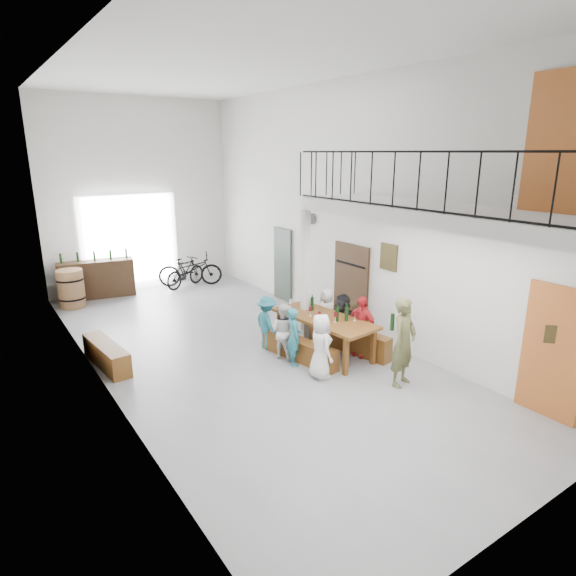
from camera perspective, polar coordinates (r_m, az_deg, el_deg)
floor at (r=10.13m, az=-5.56°, el=-7.35°), size 12.00×12.00×0.00m
room_walls at (r=9.33m, az=-6.15°, el=13.15°), size 12.00×12.00×12.00m
gateway_portal at (r=14.93m, az=-18.19°, el=5.10°), size 2.80×0.08×2.80m
right_wall_decor at (r=9.78m, az=13.66°, el=2.18°), size 0.07×8.28×5.07m
balcony at (r=8.22m, az=17.29°, el=8.05°), size 1.52×5.62×4.00m
tasting_table at (r=9.70m, az=4.34°, el=-3.93°), size 1.14×2.32×0.79m
bench_inner at (r=9.59m, az=1.31°, el=-7.28°), size 0.62×1.86×0.42m
bench_wall at (r=10.15m, az=6.72°, el=-5.83°), size 0.68×2.17×0.50m
tableware at (r=9.75m, az=4.09°, el=-2.48°), size 0.66×1.46×0.35m
side_bench at (r=9.94m, az=-20.72°, el=-7.40°), size 0.51×1.66×0.46m
oak_barrel at (r=13.92m, az=-24.33°, el=-0.05°), size 0.69×0.69×1.01m
serving_counter at (r=14.58m, az=-21.71°, el=1.00°), size 2.07×0.89×1.06m
counter_bottles at (r=14.42m, az=-21.98°, el=3.55°), size 1.73×0.36×0.28m
guest_left_a at (r=8.74m, az=3.89°, el=-6.90°), size 0.48×0.65×1.21m
guest_left_b at (r=9.24m, az=0.69°, el=-5.77°), size 0.40×0.49×1.15m
guest_left_c at (r=9.55m, az=-0.53°, el=-5.09°), size 0.61×0.67×1.13m
guest_left_d at (r=9.99m, az=-2.51°, el=-4.14°), size 0.45×0.75×1.13m
guest_right_a at (r=9.72m, az=8.67°, el=-4.51°), size 0.43×0.78×1.25m
guest_right_b at (r=10.15m, az=6.40°, el=-3.85°), size 0.43×1.09×1.15m
guest_right_c at (r=10.66m, az=4.58°, el=-2.92°), size 0.44×0.60×1.12m
host_standing at (r=8.63m, az=13.55°, el=-6.24°), size 0.66×0.52×1.60m
potted_plant at (r=11.60m, az=4.21°, el=-3.06°), size 0.52×0.49×0.46m
bicycle_near at (r=15.05m, az=-11.51°, el=2.16°), size 2.03×1.37×1.01m
bicycle_far at (r=14.91m, az=-12.07°, el=1.84°), size 1.59×1.01×0.93m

